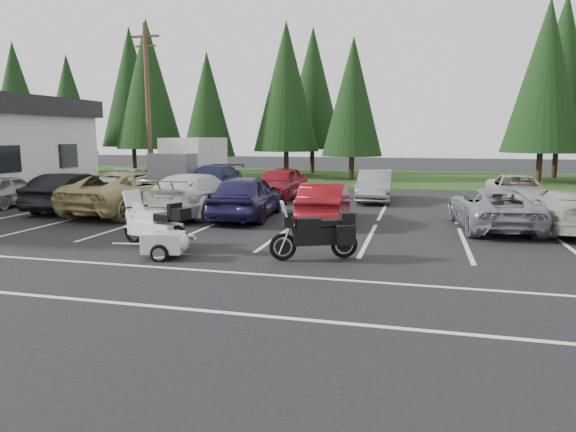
# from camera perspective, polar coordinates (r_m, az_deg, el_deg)

# --- Properties ---
(ground) EXTENTS (120.00, 120.00, 0.00)m
(ground) POSITION_cam_1_polar(r_m,az_deg,el_deg) (14.93, -3.77, -2.74)
(ground) COLOR black
(ground) RESTS_ON ground
(grass_strip) EXTENTS (80.00, 16.00, 0.01)m
(grass_strip) POSITION_cam_1_polar(r_m,az_deg,el_deg) (38.29, 7.51, 4.31)
(grass_strip) COLOR #213A12
(grass_strip) RESTS_ON ground
(lake_water) EXTENTS (70.00, 50.00, 0.02)m
(lake_water) POSITION_cam_1_polar(r_m,az_deg,el_deg) (68.96, 13.99, 6.12)
(lake_water) COLOR slate
(lake_water) RESTS_ON ground
(utility_pole) EXTENTS (1.60, 0.26, 9.00)m
(utility_pole) POSITION_cam_1_polar(r_m,az_deg,el_deg) (29.76, -15.29, 11.84)
(utility_pole) COLOR #473321
(utility_pole) RESTS_ON ground
(box_truck) EXTENTS (2.40, 5.60, 2.90)m
(box_truck) POSITION_cam_1_polar(r_m,az_deg,el_deg) (29.28, -11.12, 5.67)
(box_truck) COLOR silver
(box_truck) RESTS_ON ground
(stall_markings) EXTENTS (32.00, 16.00, 0.01)m
(stall_markings) POSITION_cam_1_polar(r_m,az_deg,el_deg) (16.81, -1.65, -1.40)
(stall_markings) COLOR silver
(stall_markings) RESTS_ON ground
(conifer_0) EXTENTS (4.58, 4.58, 10.66)m
(conifer_0) POSITION_cam_1_polar(r_m,az_deg,el_deg) (48.95, -27.99, 11.64)
(conifer_0) COLOR #332316
(conifer_0) RESTS_ON ground
(conifer_1) EXTENTS (3.96, 3.96, 9.22)m
(conifer_1) POSITION_cam_1_polar(r_m,az_deg,el_deg) (44.09, -23.18, 11.28)
(conifer_1) COLOR #332316
(conifer_1) RESTS_ON ground
(conifer_2) EXTENTS (5.10, 5.10, 11.89)m
(conifer_2) POSITION_cam_1_polar(r_m,az_deg,el_deg) (42.26, -15.28, 13.94)
(conifer_2) COLOR #332316
(conifer_2) RESTS_ON ground
(conifer_3) EXTENTS (3.87, 3.87, 9.02)m
(conifer_3) POSITION_cam_1_polar(r_m,az_deg,el_deg) (38.45, -8.92, 12.15)
(conifer_3) COLOR #332316
(conifer_3) RESTS_ON ground
(conifer_4) EXTENTS (4.80, 4.80, 11.17)m
(conifer_4) POSITION_cam_1_polar(r_m,az_deg,el_deg) (38.18, -0.20, 14.18)
(conifer_4) COLOR #332316
(conifer_4) RESTS_ON ground
(conifer_5) EXTENTS (4.14, 4.14, 9.63)m
(conifer_5) POSITION_cam_1_polar(r_m,az_deg,el_deg) (35.88, 7.22, 13.01)
(conifer_5) COLOR #332316
(conifer_5) RESTS_ON ground
(conifer_6) EXTENTS (4.93, 4.93, 11.48)m
(conifer_6) POSITION_cam_1_polar(r_m,az_deg,el_deg) (36.94, 26.73, 13.72)
(conifer_6) COLOR #332316
(conifer_6) RESTS_ON ground
(conifer_back_a) EXTENTS (5.28, 5.28, 12.30)m
(conifer_back_a) POSITION_cam_1_polar(r_m,az_deg,el_deg) (47.90, -17.03, 13.52)
(conifer_back_a) COLOR #332316
(conifer_back_a) RESTS_ON ground
(conifer_back_b) EXTENTS (4.97, 4.97, 11.58)m
(conifer_back_b) POSITION_cam_1_polar(r_m,az_deg,el_deg) (42.44, 2.76, 13.96)
(conifer_back_b) COLOR #332316
(conifer_back_b) RESTS_ON ground
(conifer_back_c) EXTENTS (5.50, 5.50, 12.81)m
(conifer_back_c) POSITION_cam_1_polar(r_m,az_deg,el_deg) (42.01, 28.17, 13.99)
(conifer_back_c) COLOR #332316
(conifer_back_c) RESTS_ON ground
(car_near_0) EXTENTS (1.64, 4.03, 1.37)m
(car_near_0) POSITION_cam_1_polar(r_m,az_deg,el_deg) (25.09, -28.63, 2.49)
(car_near_0) COLOR #9C9CA0
(car_near_0) RESTS_ON ground
(car_near_1) EXTENTS (1.86, 4.70, 1.52)m
(car_near_1) POSITION_cam_1_polar(r_m,az_deg,el_deg) (22.59, -22.74, 2.50)
(car_near_1) COLOR black
(car_near_1) RESTS_ON ground
(car_near_2) EXTENTS (3.37, 6.26, 1.67)m
(car_near_2) POSITION_cam_1_polar(r_m,az_deg,el_deg) (21.07, -16.98, 2.59)
(car_near_2) COLOR tan
(car_near_2) RESTS_ON ground
(car_near_3) EXTENTS (2.32, 5.56, 1.60)m
(car_near_3) POSITION_cam_1_polar(r_m,az_deg,el_deg) (20.02, -10.17, 2.43)
(car_near_3) COLOR silver
(car_near_3) RESTS_ON ground
(car_near_4) EXTENTS (2.25, 4.92, 1.64)m
(car_near_4) POSITION_cam_1_polar(r_m,az_deg,el_deg) (18.89, -4.60, 2.21)
(car_near_4) COLOR #1E1B44
(car_near_4) RESTS_ON ground
(car_near_5) EXTENTS (1.71, 4.30, 1.39)m
(car_near_5) POSITION_cam_1_polar(r_m,az_deg,el_deg) (18.11, 4.13, 1.54)
(car_near_5) COLOR maroon
(car_near_5) RESTS_ON ground
(car_near_6) EXTENTS (2.72, 5.04, 1.35)m
(car_near_6) POSITION_cam_1_polar(r_m,az_deg,el_deg) (17.97, 21.82, 0.79)
(car_near_6) COLOR gray
(car_near_6) RESTS_ON ground
(car_near_7) EXTENTS (1.98, 4.68, 1.35)m
(car_near_7) POSITION_cam_1_polar(r_m,az_deg,el_deg) (18.40, 28.69, 0.52)
(car_near_7) COLOR #B6B2A7
(car_near_7) RESTS_ON ground
(car_far_0) EXTENTS (2.42, 4.96, 1.36)m
(car_far_0) POSITION_cam_1_polar(r_m,az_deg,el_deg) (27.83, -17.77, 3.67)
(car_far_0) COLOR silver
(car_far_0) RESTS_ON ground
(car_far_1) EXTENTS (2.32, 5.35, 1.53)m
(car_far_1) POSITION_cam_1_polar(r_m,az_deg,el_deg) (26.34, -8.43, 3.91)
(car_far_1) COLOR #191D3F
(car_far_1) RESTS_ON ground
(car_far_2) EXTENTS (2.17, 4.72, 1.57)m
(car_far_2) POSITION_cam_1_polar(r_m,az_deg,el_deg) (24.37, -0.99, 3.65)
(car_far_2) COLOR maroon
(car_far_2) RESTS_ON ground
(car_far_3) EXTENTS (1.67, 4.39, 1.43)m
(car_far_3) POSITION_cam_1_polar(r_m,az_deg,el_deg) (24.26, 9.64, 3.34)
(car_far_3) COLOR slate
(car_far_3) RESTS_ON ground
(car_far_4) EXTENTS (2.32, 4.91, 1.36)m
(car_far_4) POSITION_cam_1_polar(r_m,az_deg,el_deg) (24.10, 24.07, 2.57)
(car_far_4) COLOR #AFA9A1
(car_far_4) RESTS_ON ground
(touring_motorcycle) EXTENTS (2.92, 1.78, 1.55)m
(touring_motorcycle) POSITION_cam_1_polar(r_m,az_deg,el_deg) (14.29, -14.62, -0.38)
(touring_motorcycle) COLOR white
(touring_motorcycle) RESTS_ON ground
(cargo_trailer) EXTENTS (1.55, 1.06, 0.66)m
(cargo_trailer) POSITION_cam_1_polar(r_m,az_deg,el_deg) (13.07, -13.65, -3.18)
(cargo_trailer) COLOR silver
(cargo_trailer) RESTS_ON ground
(adventure_motorcycle) EXTENTS (2.58, 1.76, 1.49)m
(adventure_motorcycle) POSITION_cam_1_polar(r_m,az_deg,el_deg) (12.53, 2.91, -1.52)
(adventure_motorcycle) COLOR black
(adventure_motorcycle) RESTS_ON ground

